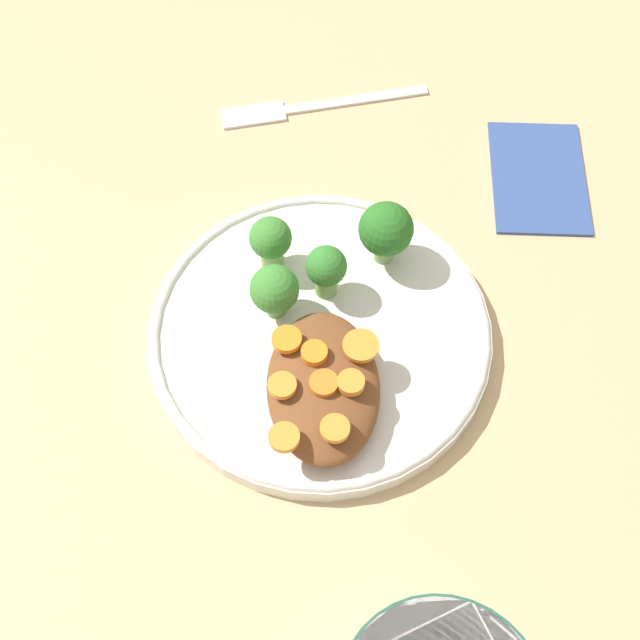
# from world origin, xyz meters

# --- Properties ---
(ground_plane) EXTENTS (4.00, 4.00, 0.00)m
(ground_plane) POSITION_xyz_m (0.00, 0.00, 0.00)
(ground_plane) COLOR tan
(plate) EXTENTS (0.27, 0.27, 0.02)m
(plate) POSITION_xyz_m (0.00, 0.00, 0.01)
(plate) COLOR silver
(plate) RESTS_ON ground_plane
(stew_mound) EXTENTS (0.12, 0.08, 0.03)m
(stew_mound) POSITION_xyz_m (0.06, 0.00, 0.03)
(stew_mound) COLOR brown
(stew_mound) RESTS_ON plate
(broccoli_floret_0) EXTENTS (0.03, 0.03, 0.05)m
(broccoli_floret_0) POSITION_xyz_m (-0.06, -0.04, 0.05)
(broccoli_floret_0) COLOR #7FA85B
(broccoli_floret_0) RESTS_ON plate
(broccoli_floret_1) EXTENTS (0.03, 0.03, 0.05)m
(broccoli_floret_1) POSITION_xyz_m (-0.04, 0.01, 0.05)
(broccoli_floret_1) COLOR #7FA85B
(broccoli_floret_1) RESTS_ON plate
(broccoli_floret_2) EXTENTS (0.04, 0.04, 0.05)m
(broccoli_floret_2) POSITION_xyz_m (-0.02, -0.03, 0.05)
(broccoli_floret_2) COLOR #759E51
(broccoli_floret_2) RESTS_ON plate
(broccoli_floret_3) EXTENTS (0.04, 0.04, 0.06)m
(broccoli_floret_3) POSITION_xyz_m (-0.07, 0.05, 0.05)
(broccoli_floret_3) COLOR #7FA85B
(broccoli_floret_3) RESTS_ON plate
(carrot_slice_0) EXTENTS (0.02, 0.02, 0.00)m
(carrot_slice_0) POSITION_xyz_m (0.06, -0.00, 0.05)
(carrot_slice_0) COLOR orange
(carrot_slice_0) RESTS_ON stew_mound
(carrot_slice_1) EXTENTS (0.02, 0.02, 0.01)m
(carrot_slice_1) POSITION_xyz_m (0.03, -0.03, 0.05)
(carrot_slice_1) COLOR orange
(carrot_slice_1) RESTS_ON stew_mound
(carrot_slice_2) EXTENTS (0.02, 0.02, 0.00)m
(carrot_slice_2) POSITION_xyz_m (0.10, -0.03, 0.05)
(carrot_slice_2) COLOR orange
(carrot_slice_2) RESTS_ON stew_mound
(carrot_slice_3) EXTENTS (0.02, 0.02, 0.01)m
(carrot_slice_3) POSITION_xyz_m (0.10, 0.01, 0.05)
(carrot_slice_3) COLOR orange
(carrot_slice_3) RESTS_ON stew_mound
(carrot_slice_4) EXTENTS (0.03, 0.03, 0.00)m
(carrot_slice_4) POSITION_xyz_m (0.03, 0.03, 0.05)
(carrot_slice_4) COLOR orange
(carrot_slice_4) RESTS_ON stew_mound
(carrot_slice_5) EXTENTS (0.02, 0.02, 0.01)m
(carrot_slice_5) POSITION_xyz_m (0.06, 0.02, 0.05)
(carrot_slice_5) COLOR orange
(carrot_slice_5) RESTS_ON stew_mound
(carrot_slice_6) EXTENTS (0.02, 0.02, 0.00)m
(carrot_slice_6) POSITION_xyz_m (0.06, -0.03, 0.05)
(carrot_slice_6) COLOR orange
(carrot_slice_6) RESTS_ON stew_mound
(carrot_slice_7) EXTENTS (0.02, 0.02, 0.01)m
(carrot_slice_7) POSITION_xyz_m (0.04, -0.01, 0.05)
(carrot_slice_7) COLOR orange
(carrot_slice_7) RESTS_ON stew_mound
(fork) EXTENTS (0.05, 0.19, 0.01)m
(fork) POSITION_xyz_m (-0.25, -0.00, 0.00)
(fork) COLOR silver
(fork) RESTS_ON ground_plane
(napkin) EXTENTS (0.13, 0.09, 0.01)m
(napkin) POSITION_xyz_m (-0.16, 0.20, 0.00)
(napkin) COLOR #334C8C
(napkin) RESTS_ON ground_plane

